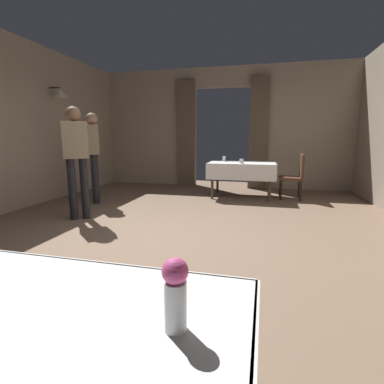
{
  "coord_description": "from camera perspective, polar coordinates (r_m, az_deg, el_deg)",
  "views": [
    {
      "loc": [
        1.07,
        -3.37,
        1.25
      ],
      "look_at": [
        0.11,
        0.51,
        0.51
      ],
      "focal_mm": 27.03,
      "sensor_mm": 36.0,
      "label": 1
    }
  ],
  "objects": [
    {
      "name": "glass_mid_b",
      "position": [
        6.0,
        9.73,
        6.05
      ],
      "size": [
        0.08,
        0.08,
        0.09
      ],
      "primitive_type": "cylinder",
      "color": "silver",
      "rests_on": "dining_table_mid"
    },
    {
      "name": "wall_back",
      "position": [
        7.63,
        5.97,
        12.55
      ],
      "size": [
        6.4,
        0.27,
        3.0
      ],
      "color": "gray",
      "rests_on": "ground"
    },
    {
      "name": "person_diner_standing_aside",
      "position": [
        4.77,
        -21.92,
        7.05
      ],
      "size": [
        0.42,
        0.39,
        1.72
      ],
      "color": "black",
      "rests_on": "ground"
    },
    {
      "name": "glass_mid_a",
      "position": [
        6.47,
        6.34,
        6.55
      ],
      "size": [
        0.07,
        0.07,
        0.11
      ],
      "primitive_type": "cylinder",
      "color": "silver",
      "rests_on": "dining_table_mid"
    },
    {
      "name": "ground",
      "position": [
        3.75,
        -3.55,
        -8.98
      ],
      "size": [
        10.08,
        10.08,
        0.0
      ],
      "primitive_type": "plane",
      "color": "#7A604C"
    },
    {
      "name": "chair_mid_right",
      "position": [
        6.34,
        19.68,
        3.27
      ],
      "size": [
        0.44,
        0.44,
        0.93
      ],
      "color": "black",
      "rests_on": "ground"
    },
    {
      "name": "person_waiter_by_doorway",
      "position": [
        5.88,
        -18.85,
        7.77
      ],
      "size": [
        0.36,
        0.42,
        1.72
      ],
      "color": "black",
      "rests_on": "ground"
    },
    {
      "name": "dining_table_mid",
      "position": [
        6.27,
        9.87,
        4.86
      ],
      "size": [
        1.4,
        0.95,
        0.75
      ],
      "color": "#4C3D2D",
      "rests_on": "ground"
    },
    {
      "name": "flower_vase_near",
      "position": [
        0.8,
        -3.31,
        -19.13
      ],
      "size": [
        0.07,
        0.07,
        0.2
      ],
      "color": "silver",
      "rests_on": "dining_table_near"
    }
  ]
}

